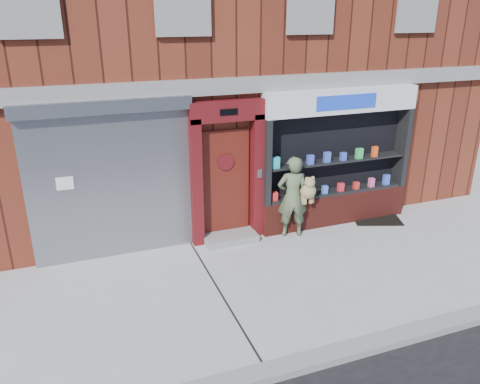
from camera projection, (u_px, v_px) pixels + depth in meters
ground at (300, 274)px, 8.50m from camera, size 80.00×80.00×0.00m
curb at (370, 345)px, 6.60m from camera, size 60.00×0.30×0.12m
building at (202, 31)px, 12.31m from camera, size 12.00×8.16×8.00m
shutter_bay at (110, 171)px, 8.59m from camera, size 3.10×0.30×3.04m
red_door_bay at (227, 172)px, 9.36m from camera, size 1.52×0.58×2.90m
pharmacy_bay at (336, 164)px, 10.16m from camera, size 3.50×0.41×3.00m
woman at (294, 196)px, 9.70m from camera, size 0.86×0.56×1.74m
doormat at (376, 219)px, 10.75m from camera, size 1.24×1.05×0.03m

